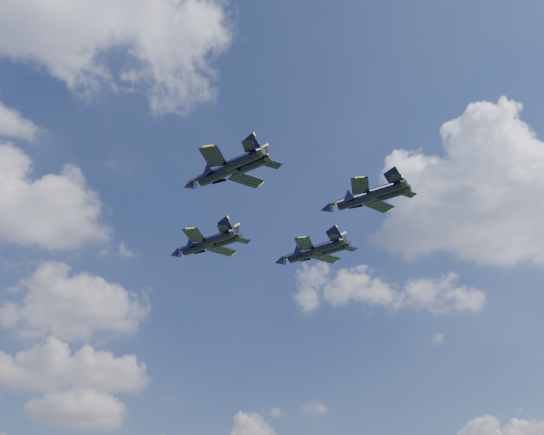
{
  "coord_description": "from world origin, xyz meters",
  "views": [
    {
      "loc": [
        -46.07,
        -79.17,
        3.63
      ],
      "look_at": [
        -3.63,
        4.54,
        55.0
      ],
      "focal_mm": 40.0,
      "sensor_mm": 36.0,
      "label": 1
    }
  ],
  "objects": [
    {
      "name": "jet_lead",
      "position": [
        -10.9,
        22.7,
        55.63
      ],
      "size": [
        13.28,
        17.97,
        4.34
      ],
      "rotation": [
        0.0,
        0.0,
        0.49
      ],
      "color": "black"
    },
    {
      "name": "jet_left",
      "position": [
        -17.78,
        -4.11,
        55.09
      ],
      "size": [
        12.93,
        17.57,
        4.23
      ],
      "rotation": [
        0.0,
        0.0,
        0.47
      ],
      "color": "black"
    },
    {
      "name": "jet_right",
      "position": [
        8.94,
        15.46,
        55.11
      ],
      "size": [
        13.04,
        17.69,
        4.26
      ],
      "rotation": [
        0.0,
        0.0,
        0.48
      ],
      "color": "black"
    },
    {
      "name": "jet_slot",
      "position": [
        4.92,
        -8.82,
        53.89
      ],
      "size": [
        12.12,
        16.11,
        3.94
      ],
      "rotation": [
        0.0,
        0.0,
        0.54
      ],
      "color": "black"
    }
  ]
}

